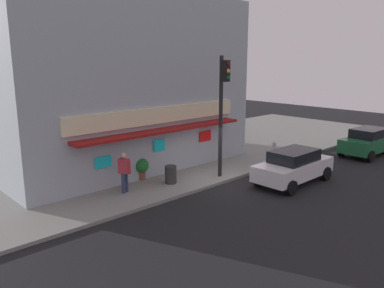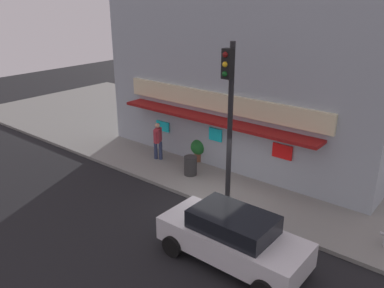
{
  "view_description": "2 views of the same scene",
  "coord_description": "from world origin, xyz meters",
  "px_view_note": "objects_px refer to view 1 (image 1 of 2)",
  "views": [
    {
      "loc": [
        -12.92,
        -11.31,
        5.64
      ],
      "look_at": [
        -1.12,
        1.22,
        1.8
      ],
      "focal_mm": 36.24,
      "sensor_mm": 36.0,
      "label": 1
    },
    {
      "loc": [
        7.22,
        -10.11,
        7.15
      ],
      "look_at": [
        -2.0,
        1.27,
        1.59
      ],
      "focal_mm": 37.2,
      "sensor_mm": 36.0,
      "label": 2
    }
  ],
  "objects_px": {
    "fire_hydrant": "(274,149)",
    "parked_car_white": "(293,166)",
    "trash_can": "(171,174)",
    "pedestrian": "(124,171)",
    "traffic_light": "(223,101)",
    "parked_car_green": "(368,141)",
    "potted_plant_by_doorway": "(141,167)"
  },
  "relations": [
    {
      "from": "fire_hydrant",
      "to": "potted_plant_by_doorway",
      "type": "xyz_separation_m",
      "value": [
        -8.3,
        1.52,
        0.22
      ]
    },
    {
      "from": "fire_hydrant",
      "to": "pedestrian",
      "type": "relative_size",
      "value": 0.47
    },
    {
      "from": "traffic_light",
      "to": "pedestrian",
      "type": "relative_size",
      "value": 3.31
    },
    {
      "from": "traffic_light",
      "to": "potted_plant_by_doorway",
      "type": "xyz_separation_m",
      "value": [
        -3.02,
        2.24,
        -2.97
      ]
    },
    {
      "from": "fire_hydrant",
      "to": "trash_can",
      "type": "xyz_separation_m",
      "value": [
        -7.66,
        0.17,
        0.01
      ]
    },
    {
      "from": "pedestrian",
      "to": "traffic_light",
      "type": "bearing_deg",
      "value": -15.58
    },
    {
      "from": "traffic_light",
      "to": "pedestrian",
      "type": "distance_m",
      "value": 5.42
    },
    {
      "from": "fire_hydrant",
      "to": "trash_can",
      "type": "relative_size",
      "value": 1.0
    },
    {
      "from": "pedestrian",
      "to": "parked_car_white",
      "type": "height_order",
      "value": "pedestrian"
    },
    {
      "from": "fire_hydrant",
      "to": "parked_car_white",
      "type": "relative_size",
      "value": 0.19
    },
    {
      "from": "trash_can",
      "to": "pedestrian",
      "type": "distance_m",
      "value": 2.28
    },
    {
      "from": "trash_can",
      "to": "traffic_light",
      "type": "bearing_deg",
      "value": -20.63
    },
    {
      "from": "fire_hydrant",
      "to": "trash_can",
      "type": "height_order",
      "value": "fire_hydrant"
    },
    {
      "from": "pedestrian",
      "to": "trash_can",
      "type": "bearing_deg",
      "value": -9.78
    },
    {
      "from": "fire_hydrant",
      "to": "potted_plant_by_doorway",
      "type": "height_order",
      "value": "potted_plant_by_doorway"
    },
    {
      "from": "trash_can",
      "to": "pedestrian",
      "type": "height_order",
      "value": "pedestrian"
    },
    {
      "from": "pedestrian",
      "to": "parked_car_green",
      "type": "relative_size",
      "value": 0.41
    },
    {
      "from": "traffic_light",
      "to": "fire_hydrant",
      "type": "distance_m",
      "value": 6.21
    },
    {
      "from": "trash_can",
      "to": "potted_plant_by_doorway",
      "type": "distance_m",
      "value": 1.5
    },
    {
      "from": "trash_can",
      "to": "parked_car_white",
      "type": "height_order",
      "value": "parked_car_white"
    },
    {
      "from": "traffic_light",
      "to": "trash_can",
      "type": "xyz_separation_m",
      "value": [
        -2.38,
        0.9,
        -3.18
      ]
    },
    {
      "from": "traffic_light",
      "to": "parked_car_green",
      "type": "height_order",
      "value": "traffic_light"
    },
    {
      "from": "trash_can",
      "to": "fire_hydrant",
      "type": "bearing_deg",
      "value": -1.27
    },
    {
      "from": "pedestrian",
      "to": "potted_plant_by_doorway",
      "type": "height_order",
      "value": "pedestrian"
    },
    {
      "from": "traffic_light",
      "to": "potted_plant_by_doorway",
      "type": "relative_size",
      "value": 5.52
    },
    {
      "from": "traffic_light",
      "to": "parked_car_green",
      "type": "bearing_deg",
      "value": -15.85
    },
    {
      "from": "parked_car_green",
      "to": "parked_car_white",
      "type": "height_order",
      "value": "parked_car_green"
    },
    {
      "from": "pedestrian",
      "to": "parked_car_green",
      "type": "distance_m",
      "value": 14.87
    },
    {
      "from": "fire_hydrant",
      "to": "potted_plant_by_doorway",
      "type": "relative_size",
      "value": 0.79
    },
    {
      "from": "pedestrian",
      "to": "parked_car_green",
      "type": "bearing_deg",
      "value": -15.76
    },
    {
      "from": "trash_can",
      "to": "parked_car_green",
      "type": "relative_size",
      "value": 0.19
    },
    {
      "from": "fire_hydrant",
      "to": "parked_car_white",
      "type": "bearing_deg",
      "value": -134.39
    }
  ]
}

